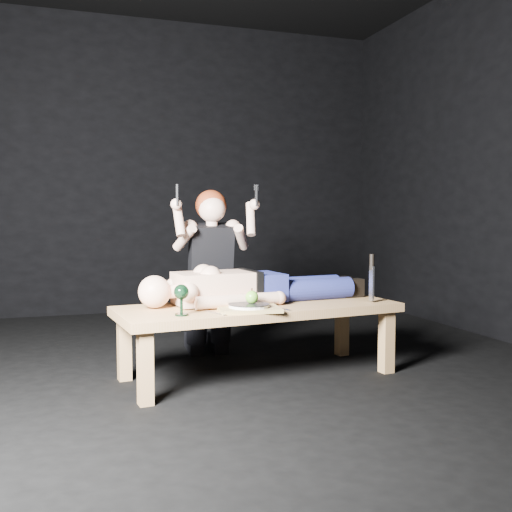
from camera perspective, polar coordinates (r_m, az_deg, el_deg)
name	(u,v)px	position (r m, az deg, el deg)	size (l,w,h in m)	color
ground	(200,371)	(3.90, -5.44, -10.97)	(5.00, 5.00, 0.00)	black
back_wall	(145,167)	(6.25, -10.69, 8.45)	(5.00, 5.00, 0.00)	black
table	(259,341)	(3.71, 0.24, -8.16)	(1.73, 0.65, 0.45)	#AC8252
lying_man	(258,282)	(3.79, 0.16, -2.57)	(1.63, 0.50, 0.25)	tan
kneeling_woman	(209,271)	(4.22, -4.55, -1.46)	(0.65, 0.72, 1.21)	black
serving_tray	(249,309)	(3.44, -0.69, -5.14)	(0.35, 0.26, 0.02)	tan
plate	(249,306)	(3.44, -0.69, -4.81)	(0.24, 0.24, 0.02)	white
apple	(252,297)	(3.45, -0.40, -3.99)	(0.08, 0.08, 0.08)	#4C9B2E
goblet	(181,300)	(3.30, -7.21, -4.23)	(0.08, 0.08, 0.17)	black
fork_flat	(216,313)	(3.36, -3.91, -5.51)	(0.02, 0.18, 0.01)	#B2B2B7
knife_flat	(281,309)	(3.51, 2.44, -5.09)	(0.02, 0.18, 0.01)	#B2B2B7
spoon_flat	(265,307)	(3.58, 0.88, -4.90)	(0.02, 0.18, 0.01)	#B2B2B7
carving_knife	(372,278)	(3.83, 11.10, -2.12)	(0.04, 0.04, 0.31)	#B2B2B7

